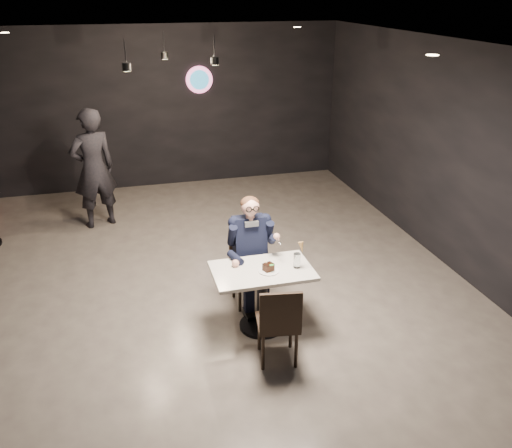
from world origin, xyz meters
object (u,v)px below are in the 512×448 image
object	(u,v)px
chair_far	(250,269)
sundae_glass	(297,261)
main_table	(262,299)
passerby	(93,169)
chair_near	(278,321)
seated_man	(250,250)

from	to	relation	value
chair_far	sundae_glass	bearing A→B (deg)	-57.80
main_table	sundae_glass	bearing A→B (deg)	-8.35
chair_far	passerby	world-z (taller)	passerby
chair_near	sundae_glass	xyz separation A→B (m)	(0.38, 0.54, 0.38)
seated_man	passerby	world-z (taller)	passerby
main_table	seated_man	size ratio (longest dim) A/B	0.76
chair_far	passerby	xyz separation A→B (m)	(-1.80, 2.96, 0.50)
chair_near	passerby	xyz separation A→B (m)	(-1.80, 4.10, 0.50)
seated_man	passerby	bearing A→B (deg)	121.28
main_table	sundae_glass	distance (m)	0.60
chair_far	sundae_glass	xyz separation A→B (m)	(0.38, -0.61, 0.38)
chair_far	passerby	size ratio (longest dim) A/B	0.48
main_table	sundae_glass	xyz separation A→B (m)	(0.38, -0.06, 0.46)
chair_far	chair_near	bearing A→B (deg)	-90.00
chair_near	seated_man	bearing A→B (deg)	98.85
seated_man	chair_near	bearing A→B (deg)	-90.00
chair_near	seated_man	xyz separation A→B (m)	(0.00, 1.14, 0.26)
seated_man	passerby	xyz separation A→B (m)	(-1.80, 2.96, 0.24)
chair_far	main_table	bearing A→B (deg)	-90.00
main_table	passerby	bearing A→B (deg)	117.12
main_table	passerby	xyz separation A→B (m)	(-1.80, 3.51, 0.59)
main_table	chair_far	world-z (taller)	chair_far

